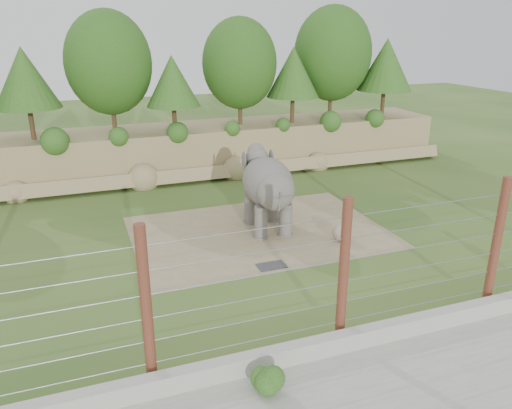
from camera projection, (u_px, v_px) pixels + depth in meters
name	position (u px, v px, depth m)	size (l,w,h in m)	color
ground	(276.00, 266.00, 17.39)	(90.00, 90.00, 0.00)	#375D21
back_embankment	(199.00, 101.00, 27.42)	(30.00, 5.52, 8.77)	#98895D
dirt_patch	(259.00, 232.00, 20.20)	(10.00, 7.00, 0.02)	#967E61
drain_grate	(271.00, 266.00, 17.33)	(1.00, 0.60, 0.03)	#262628
elephant	(267.00, 193.00, 19.99)	(1.65, 3.85, 3.12)	#55524D
stone_ball	(342.00, 232.00, 19.25)	(0.70, 0.70, 0.70)	gray
retaining_wall	(349.00, 340.00, 12.90)	(26.00, 0.35, 0.50)	#9E9B92
walkway	(394.00, 399.00, 11.22)	(26.00, 4.00, 0.01)	#9E9B92
barrier_fence	(344.00, 271.00, 12.74)	(20.26, 0.26, 4.00)	#56271B
walkway_shrub	(267.00, 380.00, 11.32)	(0.66, 0.66, 0.66)	#255219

